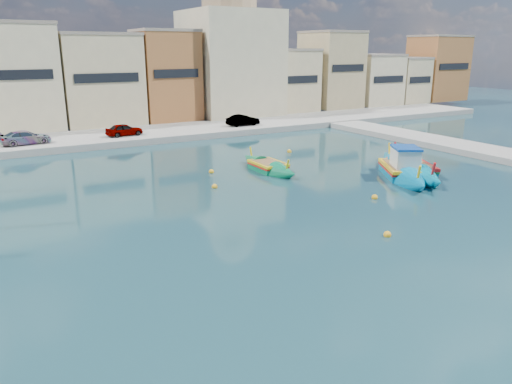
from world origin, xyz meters
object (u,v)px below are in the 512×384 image
object	(u,v)px
church_block	(230,48)
luzzu_cyan_mid	(411,170)
luzzu_green	(268,167)
luzzu_turquoise_cabin	(402,171)

from	to	relation	value
church_block	luzzu_cyan_mid	distance (m)	32.48
luzzu_cyan_mid	luzzu_green	distance (m)	9.94
luzzu_cyan_mid	church_block	bearing A→B (deg)	85.98
luzzu_green	luzzu_cyan_mid	bearing A→B (deg)	-36.08
luzzu_turquoise_cabin	luzzu_cyan_mid	size ratio (longest dim) A/B	1.03
church_block	luzzu_cyan_mid	bearing A→B (deg)	-94.02
church_block	luzzu_green	xyz separation A→B (m)	(-10.24, -25.51, -8.17)
luzzu_cyan_mid	luzzu_green	world-z (taller)	luzzu_cyan_mid
church_block	luzzu_green	distance (m)	28.68
church_block	luzzu_cyan_mid	world-z (taller)	church_block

